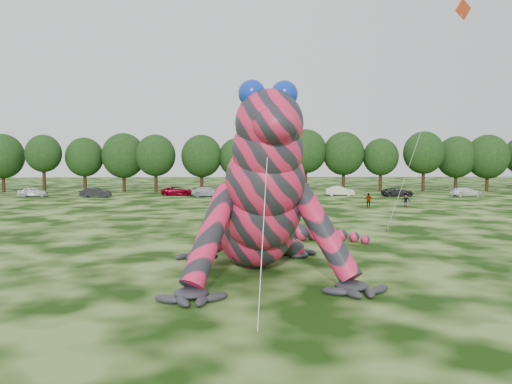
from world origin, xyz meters
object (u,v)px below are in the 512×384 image
(car_0, at_px, (33,192))
(car_1, at_px, (96,192))
(tree_13, at_px, (424,161))
(spectator_3, at_px, (369,200))
(car_7, at_px, (466,192))
(tree_12, at_px, (381,165))
(car_4, at_px, (289,191))
(tree_9, at_px, (269,166))
(tree_5, at_px, (124,163))
(tree_14, at_px, (456,163))
(inflatable_gecko, at_px, (252,180))
(tree_4, at_px, (85,165))
(spectator_2, at_px, (406,200))
(spectator_1, at_px, (229,204))
(tree_15, at_px, (488,163))
(spectator_0, at_px, (215,207))
(tree_2, at_px, (3,163))
(tree_8, at_px, (237,165))
(car_2, at_px, (178,191))
(tree_11, at_px, (344,162))
(car_5, at_px, (340,191))
(car_6, at_px, (398,192))
(tree_7, at_px, (202,164))
(tree_3, at_px, (44,164))
(car_3, at_px, (208,192))
(tree_6, at_px, (156,164))
(flying_kite, at_px, (457,28))
(tree_10, at_px, (306,160))

(car_0, distance_m, car_1, 9.68)
(tree_13, height_order, spectator_3, tree_13)
(car_7, bearing_deg, tree_12, 35.97)
(car_4, bearing_deg, tree_9, 25.38)
(tree_5, bearing_deg, tree_13, -1.49)
(tree_14, bearing_deg, inflatable_gecko, -122.74)
(tree_4, relative_size, spectator_2, 5.56)
(tree_5, height_order, spectator_1, tree_5)
(tree_15, xyz_separation_m, spectator_0, (-45.06, -34.33, -3.97))
(tree_2, bearing_deg, tree_8, -2.62)
(spectator_1, distance_m, spectator_3, 16.52)
(car_0, height_order, car_2, car_0)
(tree_11, relative_size, car_5, 2.33)
(car_7, bearing_deg, tree_2, 75.66)
(tree_15, bearing_deg, car_6, -150.26)
(tree_4, relative_size, tree_7, 0.96)
(car_4, bearing_deg, tree_5, 79.64)
(tree_3, xyz_separation_m, car_6, (55.10, -10.20, -4.07))
(tree_2, bearing_deg, car_0, -48.87)
(car_0, xyz_separation_m, car_3, (25.65, -1.07, 0.01))
(tree_13, distance_m, tree_15, 11.36)
(car_5, bearing_deg, spectator_3, -174.66)
(tree_6, distance_m, tree_8, 13.34)
(tree_12, relative_size, car_7, 1.97)
(tree_9, bearing_deg, tree_15, 0.65)
(car_7, bearing_deg, spectator_0, 117.82)
(tree_15, xyz_separation_m, car_7, (-8.89, -11.10, -4.15))
(tree_3, bearing_deg, tree_12, 0.69)
(tree_9, distance_m, car_7, 30.68)
(flying_kite, distance_m, car_6, 41.81)
(car_3, distance_m, car_7, 38.13)
(tree_14, bearing_deg, tree_2, 179.97)
(tree_13, relative_size, car_2, 2.04)
(tree_6, distance_m, car_5, 30.11)
(tree_4, xyz_separation_m, tree_7, (19.56, -1.91, 0.21))
(inflatable_gecko, relative_size, tree_15, 1.91)
(car_2, distance_m, car_7, 42.96)
(tree_5, distance_m, tree_7, 13.15)
(flying_kite, relative_size, tree_3, 1.78)
(tree_8, distance_m, car_7, 35.55)
(spectator_2, bearing_deg, tree_12, 93.09)
(tree_3, relative_size, tree_4, 1.04)
(tree_3, height_order, car_4, tree_3)
(tree_7, distance_m, tree_13, 37.21)
(tree_11, bearing_deg, car_5, -105.26)
(tree_14, xyz_separation_m, car_5, (-22.24, -9.93, -3.99))
(tree_3, relative_size, tree_10, 0.90)
(inflatable_gecko, relative_size, car_6, 3.94)
(car_5, relative_size, spectator_3, 2.58)
(tree_12, distance_m, spectator_1, 40.30)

